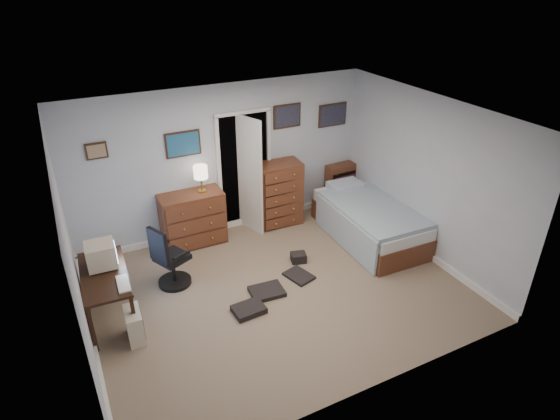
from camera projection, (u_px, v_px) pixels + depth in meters
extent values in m
cube|color=#836D5A|center=(278.00, 290.00, 6.65)|extent=(5.00, 4.00, 0.02)
cube|color=black|center=(104.00, 274.00, 5.83)|extent=(0.61, 1.23, 0.04)
cube|color=black|center=(92.00, 330.00, 5.45)|extent=(0.05, 0.05, 0.66)
cube|color=black|center=(134.00, 318.00, 5.62)|extent=(0.05, 0.05, 0.66)
cube|color=black|center=(86.00, 277.00, 6.36)|extent=(0.05, 0.05, 0.66)
cube|color=black|center=(122.00, 269.00, 6.53)|extent=(0.05, 0.05, 0.66)
cube|color=black|center=(86.00, 299.00, 5.88)|extent=(0.08, 1.11, 0.46)
cube|color=beige|center=(101.00, 255.00, 5.86)|extent=(0.37, 0.35, 0.31)
cube|color=#8CB2F2|center=(116.00, 252.00, 5.93)|extent=(0.02, 0.26, 0.20)
cube|color=beige|center=(103.00, 266.00, 5.94)|extent=(0.24, 0.24, 0.02)
cube|color=beige|center=(123.00, 284.00, 5.61)|extent=(0.16, 0.38, 0.02)
cube|color=beige|center=(134.00, 325.00, 5.69)|extent=(0.20, 0.40, 0.42)
cube|color=black|center=(143.00, 323.00, 5.73)|extent=(0.02, 0.28, 0.32)
cylinder|color=black|center=(175.00, 282.00, 6.77)|extent=(0.63, 0.63, 0.05)
cylinder|color=black|center=(174.00, 270.00, 6.67)|extent=(0.07, 0.07, 0.36)
cube|color=black|center=(172.00, 257.00, 6.57)|extent=(0.53, 0.53, 0.07)
cube|color=black|center=(158.00, 247.00, 6.30)|extent=(0.20, 0.35, 0.50)
cube|color=black|center=(181.00, 255.00, 6.39)|extent=(0.27, 0.16, 0.04)
cube|color=black|center=(161.00, 245.00, 6.63)|extent=(0.27, 0.16, 0.04)
cube|color=maroon|center=(83.00, 235.00, 7.26)|extent=(0.16, 0.16, 0.75)
cube|color=brown|center=(193.00, 219.00, 7.57)|extent=(1.01, 0.51, 0.89)
cylinder|color=gold|center=(202.00, 191.00, 7.44)|extent=(0.13, 0.13, 0.02)
cylinder|color=gold|center=(202.00, 183.00, 7.37)|extent=(0.03, 0.03, 0.27)
cylinder|color=beige|center=(201.00, 172.00, 7.28)|extent=(0.22, 0.22, 0.20)
cube|color=black|center=(237.00, 165.00, 8.13)|extent=(0.90, 0.60, 2.00)
cube|color=white|center=(220.00, 176.00, 7.69)|extent=(0.06, 0.05, 2.00)
cube|color=white|center=(269.00, 167.00, 8.05)|extent=(0.06, 0.05, 2.00)
cube|color=white|center=(243.00, 112.00, 7.39)|extent=(0.96, 0.05, 0.06)
cube|color=white|center=(245.00, 174.00, 7.77)|extent=(0.31, 0.77, 2.00)
sphere|color=gold|center=(266.00, 174.00, 7.77)|extent=(0.06, 0.06, 0.06)
cube|color=brown|center=(278.00, 194.00, 8.10)|extent=(0.80, 0.51, 1.14)
cube|color=brown|center=(347.00, 183.00, 8.88)|extent=(0.92, 0.27, 0.82)
cube|color=black|center=(350.00, 177.00, 8.76)|extent=(0.84, 0.13, 0.27)
cube|color=maroon|center=(350.00, 178.00, 8.77)|extent=(0.73, 0.14, 0.20)
cube|color=brown|center=(368.00, 227.00, 7.84)|extent=(1.10, 2.12, 0.37)
cube|color=white|center=(370.00, 213.00, 7.71)|extent=(1.06, 2.08, 0.19)
cube|color=slate|center=(374.00, 209.00, 7.57)|extent=(1.16, 1.81, 0.10)
cube|color=slate|center=(344.00, 232.00, 7.50)|extent=(0.09, 1.78, 0.56)
cube|color=#7C9AC7|center=(345.00, 186.00, 8.26)|extent=(0.59, 0.41, 0.14)
cube|color=#331E11|center=(96.00, 151.00, 6.63)|extent=(0.30, 0.03, 0.24)
cube|color=olive|center=(97.00, 151.00, 6.62)|extent=(0.25, 0.01, 0.19)
cube|color=#331E11|center=(183.00, 144.00, 7.18)|extent=(0.55, 0.03, 0.40)
cube|color=navy|center=(183.00, 144.00, 7.16)|extent=(0.50, 0.01, 0.35)
cube|color=#331E11|center=(287.00, 116.00, 7.80)|extent=(0.50, 0.03, 0.40)
cube|color=black|center=(287.00, 116.00, 7.78)|extent=(0.45, 0.01, 0.35)
cube|color=#331E11|center=(332.00, 115.00, 8.20)|extent=(0.55, 0.03, 0.40)
cube|color=black|center=(333.00, 115.00, 8.19)|extent=(0.50, 0.01, 0.35)
cube|color=black|center=(298.00, 257.00, 7.24)|extent=(0.27, 0.24, 0.14)
cube|color=black|center=(249.00, 309.00, 6.20)|extent=(0.43, 0.33, 0.08)
cube|color=black|center=(267.00, 291.00, 6.56)|extent=(0.49, 0.40, 0.06)
cube|color=black|center=(299.00, 276.00, 6.90)|extent=(0.41, 0.48, 0.04)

